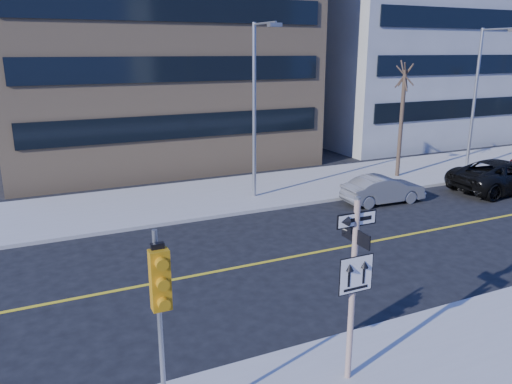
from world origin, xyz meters
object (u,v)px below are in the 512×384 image
sign_pole (354,281)px  traffic_signal (161,297)px  parked_car_c (503,176)px  street_tree_west (405,78)px  streetlight_b (479,90)px  streetlight_a (256,100)px  parked_car_b (383,189)px

sign_pole → traffic_signal: bearing=-177.9°
parked_car_c → street_tree_west: size_ratio=0.91×
streetlight_b → street_tree_west: size_ratio=1.26×
parked_car_c → traffic_signal: bearing=116.1°
streetlight_b → traffic_signal: bearing=-148.6°
traffic_signal → streetlight_a: streetlight_a is taller
parked_car_b → parked_car_c: size_ratio=0.68×
streetlight_b → street_tree_west: bearing=173.8°
street_tree_west → traffic_signal: bearing=-140.6°
sign_pole → street_tree_west: 19.22m
parked_car_b → streetlight_b: size_ratio=0.49×
parked_car_c → streetlight_a: (-12.09, 3.82, 3.95)m
traffic_signal → street_tree_west: street_tree_west is taller
parked_car_c → streetlight_a: bearing=73.1°
sign_pole → streetlight_b: (18.00, 13.27, 2.32)m
parked_car_b → streetlight_a: bearing=64.2°
sign_pole → traffic_signal: size_ratio=1.02×
sign_pole → parked_car_b: 14.00m
parked_car_c → sign_pole: bearing=121.0°
parked_car_b → streetlight_a: streetlight_a is taller
traffic_signal → streetlight_a: (8.00, 13.42, 1.73)m
sign_pole → parked_car_b: bearing=48.3°
sign_pole → parked_car_c: 18.73m
parked_car_b → street_tree_west: (3.77, 3.45, 4.87)m
traffic_signal → street_tree_west: (17.00, 13.96, 2.50)m
traffic_signal → streetlight_b: size_ratio=0.50×
parked_car_b → traffic_signal: bearing=131.7°
streetlight_b → sign_pole: bearing=-143.6°
traffic_signal → sign_pole: bearing=2.1°
sign_pole → streetlight_a: size_ratio=0.51×
parked_car_c → streetlight_b: 5.82m
traffic_signal → parked_car_c: (20.09, 9.60, -2.22)m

